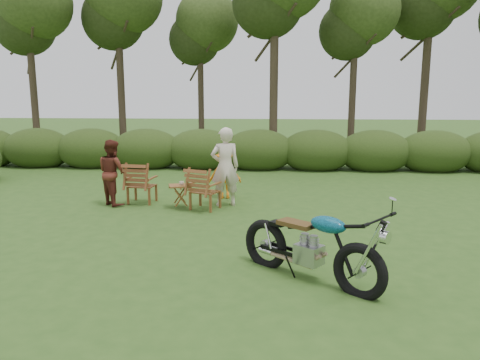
# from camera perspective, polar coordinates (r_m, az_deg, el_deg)

# --- Properties ---
(ground) EXTENTS (80.00, 80.00, 0.00)m
(ground) POSITION_cam_1_polar(r_m,az_deg,el_deg) (7.75, 0.12, -9.34)
(ground) COLOR #2B4C19
(ground) RESTS_ON ground
(tree_line) EXTENTS (22.52, 11.62, 8.14)m
(tree_line) POSITION_cam_1_polar(r_m,az_deg,el_deg) (17.04, 4.18, 14.54)
(tree_line) COLOR #35281D
(tree_line) RESTS_ON ground
(motorcycle) EXTENTS (2.31, 2.12, 1.30)m
(motorcycle) POSITION_cam_1_polar(r_m,az_deg,el_deg) (6.97, 8.31, -11.80)
(motorcycle) COLOR #0D85AF
(motorcycle) RESTS_ON ground
(lawn_chair_right) EXTENTS (0.87, 0.87, 0.98)m
(lawn_chair_right) POSITION_cam_1_polar(r_m,az_deg,el_deg) (10.82, -4.24, -3.54)
(lawn_chair_right) COLOR brown
(lawn_chair_right) RESTS_ON ground
(lawn_chair_left) EXTENTS (0.76, 0.76, 1.00)m
(lawn_chair_left) POSITION_cam_1_polar(r_m,az_deg,el_deg) (11.65, -11.79, -2.72)
(lawn_chair_left) COLOR brown
(lawn_chair_left) RESTS_ON ground
(side_table) EXTENTS (0.63, 0.57, 0.54)m
(side_table) POSITION_cam_1_polar(r_m,az_deg,el_deg) (10.94, -7.28, -1.99)
(side_table) COLOR brown
(side_table) RESTS_ON ground
(cup) EXTENTS (0.14, 0.14, 0.09)m
(cup) POSITION_cam_1_polar(r_m,az_deg,el_deg) (10.87, -7.13, -0.38)
(cup) COLOR beige
(cup) RESTS_ON side_table
(adult_a) EXTENTS (0.77, 0.61, 1.85)m
(adult_a) POSITION_cam_1_polar(r_m,az_deg,el_deg) (11.14, -1.80, -3.10)
(adult_a) COLOR beige
(adult_a) RESTS_ON ground
(adult_b) EXTENTS (0.96, 0.95, 1.56)m
(adult_b) POSITION_cam_1_polar(r_m,az_deg,el_deg) (11.63, -15.06, -2.88)
(adult_b) COLOR #592319
(adult_b) RESTS_ON ground
(child) EXTENTS (0.83, 0.51, 1.25)m
(child) POSITION_cam_1_polar(r_m,az_deg,el_deg) (11.90, -1.83, -2.21)
(child) COLOR orange
(child) RESTS_ON ground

